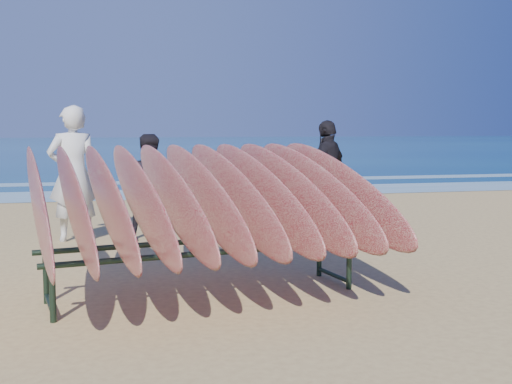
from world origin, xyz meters
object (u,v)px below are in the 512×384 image
(person_white, at_px, (73,174))
(person_dark_b, at_px, (328,174))
(person_dark_a, at_px, (153,187))
(surfboard_rack, at_px, (203,197))

(person_white, bearing_deg, person_dark_b, 179.19)
(person_dark_b, bearing_deg, person_white, -36.64)
(person_dark_a, bearing_deg, surfboard_rack, -111.79)
(person_white, relative_size, person_dark_b, 1.11)
(surfboard_rack, bearing_deg, person_dark_b, 46.07)
(surfboard_rack, relative_size, person_dark_a, 2.28)
(person_white, height_order, person_dark_b, person_white)
(person_dark_a, bearing_deg, person_dark_b, -16.45)
(person_dark_a, relative_size, person_dark_b, 0.88)
(surfboard_rack, height_order, person_dark_a, surfboard_rack)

